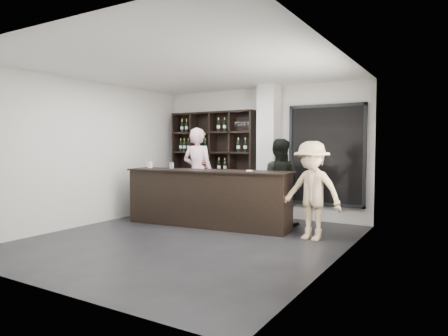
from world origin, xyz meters
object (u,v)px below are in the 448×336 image
Objects in this scene: tasting_counter at (207,198)px; taster_black at (279,183)px; customer at (312,191)px; wine_shelf at (213,162)px; taster_pink at (198,173)px.

taster_black reaches higher than tasting_counter.
wine_shelf is at bearing 162.20° from customer.
taster_pink is (-0.74, 0.75, 0.43)m from tasting_counter.
taster_black reaches higher than customer.
tasting_counter is at bearing -171.95° from customer.
wine_shelf reaches higher than customer.
tasting_counter is 2.03× the size of customer.
wine_shelf reaches higher than taster_pink.
tasting_counter is 1.45m from taster_black.
taster_black is at bearing 149.15° from customer.
customer is (0.95, -0.80, -0.03)m from taster_black.
tasting_counter is 1.96× the size of taster_black.
tasting_counter is at bearing -61.36° from wine_shelf.
taster_black is 1.24m from customer.
wine_shelf reaches higher than taster_black.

